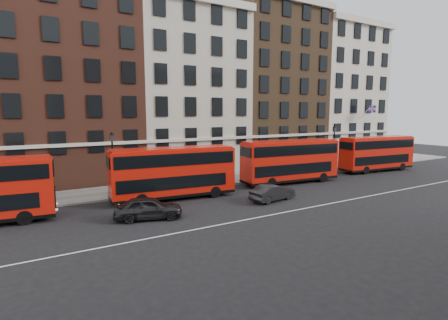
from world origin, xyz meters
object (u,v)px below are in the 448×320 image
bus_c (290,160)px  traffic_light (381,147)px  bus_b (173,172)px  car_rear (148,208)px  bus_d (377,153)px  car_front (273,192)px

bus_c → traffic_light: 18.01m
bus_b → bus_c: bus_c is taller
bus_c → traffic_light: size_ratio=3.18×
car_rear → bus_c: bearing=-58.1°
bus_c → bus_d: bearing=5.6°
bus_b → bus_d: size_ratio=1.02×
car_front → traffic_light: 24.87m
bus_d → traffic_light: size_ratio=3.09×
bus_b → car_front: bus_b is taller
bus_b → car_rear: bus_b is taller
bus_c → car_rear: bus_c is taller
bus_d → car_front: bearing=-160.8°
bus_b → traffic_light: 30.51m
car_rear → bus_b: bearing=-23.1°
bus_c → car_rear: (-16.15, -4.21, -1.55)m
bus_b → car_front: 8.27m
bus_c → car_front: size_ratio=2.54×
car_front → traffic_light: traffic_light is taller
bus_b → bus_c: 12.57m
bus_b → car_rear: 5.73m
bus_b → bus_d: bearing=5.8°
bus_d → traffic_light: bus_d is taller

